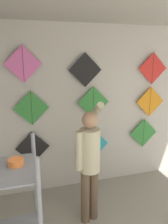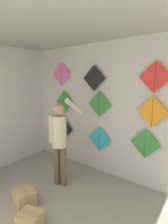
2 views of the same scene
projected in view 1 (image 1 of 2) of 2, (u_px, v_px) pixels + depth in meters
name	position (u px, v px, depth m)	size (l,w,h in m)	color
back_panel	(88.00, 109.00, 3.79)	(4.55, 0.06, 2.80)	beige
shopkeeper	(89.00, 158.00, 2.94)	(0.42, 0.64, 1.72)	brown
kite_0	(33.00, 150.00, 3.59)	(0.55, 0.04, 0.76)	black
kite_1	(93.00, 144.00, 3.88)	(0.55, 0.01, 0.55)	#28B2C6
kite_2	(143.00, 133.00, 4.11)	(0.55, 0.01, 0.55)	#338C38
kite_3	(31.00, 108.00, 3.42)	(0.55, 0.01, 0.55)	#338C38
kite_4	(93.00, 102.00, 3.68)	(0.55, 0.01, 0.55)	#338C38
kite_5	(150.00, 102.00, 3.99)	(0.55, 0.01, 0.55)	orange
kite_6	(23.00, 64.00, 3.23)	(0.55, 0.01, 0.55)	pink
kite_7	(85.00, 70.00, 3.51)	(0.55, 0.01, 0.55)	black
kite_8	(153.00, 68.00, 3.84)	(0.55, 0.01, 0.55)	red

